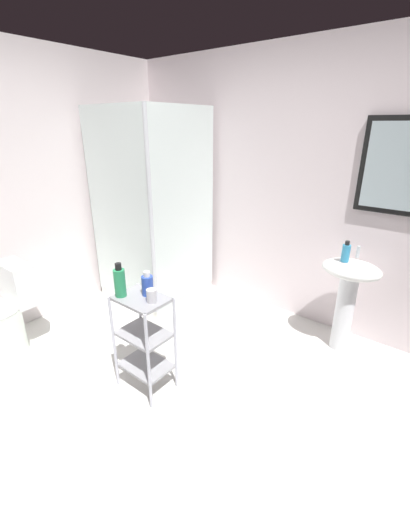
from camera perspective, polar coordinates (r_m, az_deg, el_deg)
The scene contains 11 objects.
ground_plane at distance 2.56m, azimuth -8.61°, elevation -24.95°, with size 4.20×4.20×0.02m, color silver.
wall_back at distance 3.34m, azimuth 14.27°, elevation 10.81°, with size 4.20×0.14×2.50m.
shower_stall at distance 3.71m, azimuth -8.36°, elevation -0.46°, with size 0.92×0.92×2.00m.
pedestal_sink at distance 3.01m, azimuth 23.07°, elevation -4.98°, with size 0.46×0.37×0.81m.
sink_faucet at distance 3.02m, azimuth 24.48°, elevation 0.65°, with size 0.03×0.03×0.10m, color silver.
toilet at distance 3.33m, azimuth -30.82°, elevation -9.03°, with size 0.37×0.49×0.76m.
storage_cart at distance 2.48m, azimuth -10.29°, elevation -13.11°, with size 0.38×0.28×0.74m.
hand_soap_bottle at distance 2.88m, azimuth 22.73°, elevation 0.55°, with size 0.06×0.06×0.17m.
body_wash_bottle_green at distance 2.33m, azimuth -14.23°, elevation -4.27°, with size 0.08×0.08×0.24m.
shampoo_bottle_blue at distance 2.32m, azimuth -9.72°, elevation -4.83°, with size 0.08×0.08×0.17m.
rinse_cup at distance 2.24m, azimuth -9.04°, elevation -6.67°, with size 0.07×0.07×0.09m, color silver.
Camera 1 is at (1.35, -1.15, 1.83)m, focal length 23.63 mm.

